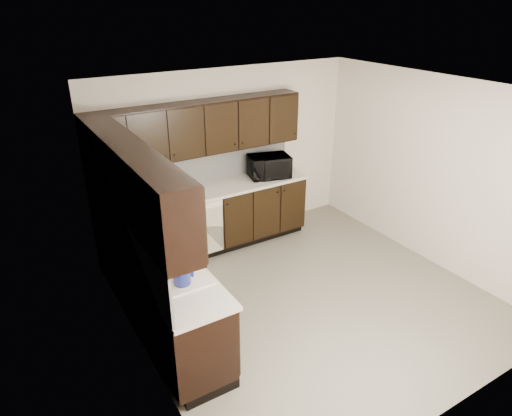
{
  "coord_description": "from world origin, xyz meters",
  "views": [
    {
      "loc": [
        -2.93,
        -3.61,
        3.36
      ],
      "look_at": [
        -0.37,
        0.6,
        1.06
      ],
      "focal_mm": 32.0,
      "sensor_mm": 36.0,
      "label": 1
    }
  ],
  "objects_px": {
    "toaster_oven": "(143,196)",
    "storage_bin": "(149,231)",
    "sink": "(173,278)",
    "microwave": "(269,166)",
    "blue_pitcher": "(182,274)"
  },
  "relations": [
    {
      "from": "storage_bin",
      "to": "toaster_oven",
      "type": "bearing_deg",
      "value": 75.0
    },
    {
      "from": "microwave",
      "to": "blue_pitcher",
      "type": "xyz_separation_m",
      "value": [
        -2.19,
        -1.91,
        -0.04
      ]
    },
    {
      "from": "microwave",
      "to": "storage_bin",
      "type": "bearing_deg",
      "value": -142.88
    },
    {
      "from": "toaster_oven",
      "to": "storage_bin",
      "type": "relative_size",
      "value": 0.59
    },
    {
      "from": "sink",
      "to": "toaster_oven",
      "type": "height_order",
      "value": "sink"
    },
    {
      "from": "toaster_oven",
      "to": "sink",
      "type": "bearing_deg",
      "value": -102.23
    },
    {
      "from": "storage_bin",
      "to": "blue_pitcher",
      "type": "relative_size",
      "value": 2.15
    },
    {
      "from": "toaster_oven",
      "to": "storage_bin",
      "type": "height_order",
      "value": "storage_bin"
    },
    {
      "from": "sink",
      "to": "toaster_oven",
      "type": "relative_size",
      "value": 2.67
    },
    {
      "from": "microwave",
      "to": "toaster_oven",
      "type": "relative_size",
      "value": 1.9
    },
    {
      "from": "toaster_oven",
      "to": "blue_pitcher",
      "type": "bearing_deg",
      "value": -101.13
    },
    {
      "from": "microwave",
      "to": "toaster_oven",
      "type": "bearing_deg",
      "value": -167.65
    },
    {
      "from": "storage_bin",
      "to": "blue_pitcher",
      "type": "height_order",
      "value": "blue_pitcher"
    },
    {
      "from": "sink",
      "to": "blue_pitcher",
      "type": "bearing_deg",
      "value": -90.65
    },
    {
      "from": "storage_bin",
      "to": "blue_pitcher",
      "type": "distance_m",
      "value": 0.99
    }
  ]
}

